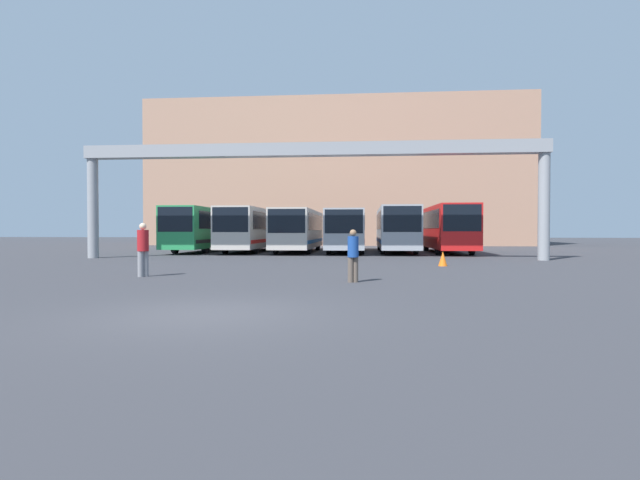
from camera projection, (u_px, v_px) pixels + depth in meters
ground_plane at (204, 315)px, 9.40m from camera, size 200.00×200.00×0.00m
building_backdrop at (338, 176)px, 56.66m from camera, size 40.52×12.00×15.41m
overhead_gantry at (309, 163)px, 27.33m from camera, size 25.51×0.80×6.36m
bus_slot_0 at (206, 227)px, 37.38m from camera, size 2.49×12.28×3.16m
bus_slot_1 at (252, 227)px, 36.91m from camera, size 2.51×11.97×3.13m
bus_slot_2 at (299, 228)px, 36.42m from camera, size 2.57×11.60×3.01m
bus_slot_3 at (347, 229)px, 36.10m from camera, size 2.56×11.59×2.96m
bus_slot_4 at (396, 227)px, 36.22m from camera, size 2.52×12.45×3.16m
bus_slot_5 at (447, 226)px, 35.13m from camera, size 2.49×10.91×3.24m
pedestrian_near_center at (143, 248)px, 17.06m from camera, size 0.38×0.38×1.84m
pedestrian_far_center at (353, 254)px, 15.21m from camera, size 0.34×0.34×1.61m
traffic_cone at (443, 259)px, 22.11m from camera, size 0.40×0.40×0.65m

